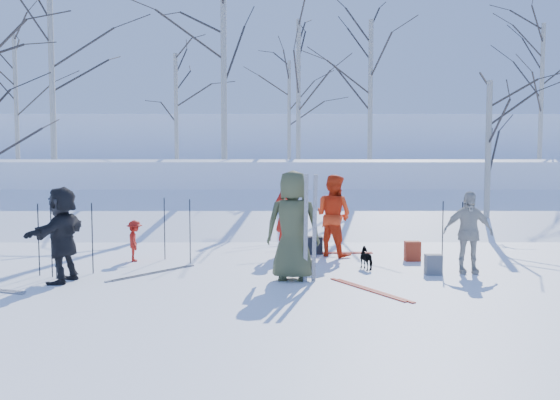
{
  "coord_description": "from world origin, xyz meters",
  "views": [
    {
      "loc": [
        -0.02,
        -10.07,
        2.11
      ],
      "look_at": [
        0.0,
        1.5,
        1.3
      ],
      "focal_mm": 35.0,
      "sensor_mm": 36.0,
      "label": 1
    }
  ],
  "objects_px": {
    "dog": "(368,258)",
    "backpack_dark": "(315,245)",
    "backpack_red": "(412,251)",
    "backpack_grey": "(433,265)",
    "skier_red_north": "(286,214)",
    "skier_red_seated": "(135,241)",
    "skier_olive_center": "(293,225)",
    "skier_grey_west": "(62,235)",
    "skier_redor_behind": "(333,215)",
    "skier_cream_east": "(468,232)"
  },
  "relations": [
    {
      "from": "dog",
      "to": "backpack_dark",
      "type": "bearing_deg",
      "value": -82.61
    },
    {
      "from": "backpack_red",
      "to": "backpack_grey",
      "type": "bearing_deg",
      "value": -88.3
    },
    {
      "from": "backpack_dark",
      "to": "dog",
      "type": "bearing_deg",
      "value": -62.81
    },
    {
      "from": "backpack_dark",
      "to": "skier_red_north",
      "type": "bearing_deg",
      "value": -176.42
    },
    {
      "from": "skier_red_seated",
      "to": "backpack_grey",
      "type": "bearing_deg",
      "value": -117.86
    },
    {
      "from": "skier_olive_center",
      "to": "skier_grey_west",
      "type": "distance_m",
      "value": 4.05
    },
    {
      "from": "skier_red_north",
      "to": "skier_redor_behind",
      "type": "relative_size",
      "value": 1.0
    },
    {
      "from": "skier_red_seated",
      "to": "backpack_red",
      "type": "relative_size",
      "value": 2.08
    },
    {
      "from": "skier_redor_behind",
      "to": "skier_cream_east",
      "type": "height_order",
      "value": "skier_redor_behind"
    },
    {
      "from": "skier_olive_center",
      "to": "backpack_grey",
      "type": "xyz_separation_m",
      "value": [
        2.64,
        0.45,
        -0.79
      ]
    },
    {
      "from": "skier_redor_behind",
      "to": "backpack_red",
      "type": "height_order",
      "value": "skier_redor_behind"
    },
    {
      "from": "backpack_red",
      "to": "dog",
      "type": "bearing_deg",
      "value": -140.7
    },
    {
      "from": "skier_olive_center",
      "to": "backpack_red",
      "type": "height_order",
      "value": "skier_olive_center"
    },
    {
      "from": "skier_red_north",
      "to": "skier_redor_behind",
      "type": "distance_m",
      "value": 1.08
    },
    {
      "from": "skier_redor_behind",
      "to": "backpack_grey",
      "type": "xyz_separation_m",
      "value": [
        1.67,
        -2.04,
        -0.72
      ]
    },
    {
      "from": "skier_red_north",
      "to": "dog",
      "type": "distance_m",
      "value": 2.46
    },
    {
      "from": "skier_redor_behind",
      "to": "dog",
      "type": "relative_size",
      "value": 3.53
    },
    {
      "from": "backpack_red",
      "to": "skier_red_seated",
      "type": "bearing_deg",
      "value": -179.68
    },
    {
      "from": "skier_olive_center",
      "to": "backpack_grey",
      "type": "bearing_deg",
      "value": -165.82
    },
    {
      "from": "skier_red_north",
      "to": "skier_cream_east",
      "type": "distance_m",
      "value": 4.02
    },
    {
      "from": "skier_cream_east",
      "to": "backpack_grey",
      "type": "distance_m",
      "value": 0.92
    },
    {
      "from": "backpack_red",
      "to": "backpack_grey",
      "type": "height_order",
      "value": "backpack_red"
    },
    {
      "from": "skier_red_seated",
      "to": "backpack_dark",
      "type": "distance_m",
      "value": 4.01
    },
    {
      "from": "backpack_dark",
      "to": "skier_cream_east",
      "type": "bearing_deg",
      "value": -38.05
    },
    {
      "from": "backpack_red",
      "to": "skier_cream_east",
      "type": "bearing_deg",
      "value": -59.95
    },
    {
      "from": "skier_olive_center",
      "to": "skier_cream_east",
      "type": "xyz_separation_m",
      "value": [
        3.33,
        0.61,
        -0.2
      ]
    },
    {
      "from": "skier_redor_behind",
      "to": "backpack_grey",
      "type": "height_order",
      "value": "skier_redor_behind"
    },
    {
      "from": "skier_redor_behind",
      "to": "skier_red_seated",
      "type": "xyz_separation_m",
      "value": [
        -4.28,
        -0.65,
        -0.48
      ]
    },
    {
      "from": "skier_cream_east",
      "to": "skier_olive_center",
      "type": "bearing_deg",
      "value": -164.99
    },
    {
      "from": "dog",
      "to": "backpack_dark",
      "type": "height_order",
      "value": "dog"
    },
    {
      "from": "backpack_grey",
      "to": "backpack_dark",
      "type": "relative_size",
      "value": 0.95
    },
    {
      "from": "dog",
      "to": "skier_cream_east",
      "type": "bearing_deg",
      "value": 148.94
    },
    {
      "from": "skier_olive_center",
      "to": "skier_red_north",
      "type": "bearing_deg",
      "value": -83.81
    },
    {
      "from": "backpack_grey",
      "to": "skier_red_north",
      "type": "bearing_deg",
      "value": 140.17
    },
    {
      "from": "skier_red_north",
      "to": "skier_redor_behind",
      "type": "xyz_separation_m",
      "value": [
        1.05,
        -0.24,
        -0.0
      ]
    },
    {
      "from": "skier_red_seated",
      "to": "skier_cream_east",
      "type": "xyz_separation_m",
      "value": [
        6.65,
        -1.23,
        0.34
      ]
    },
    {
      "from": "skier_grey_west",
      "to": "backpack_red",
      "type": "distance_m",
      "value": 6.98
    },
    {
      "from": "backpack_dark",
      "to": "skier_redor_behind",
      "type": "bearing_deg",
      "value": -35.17
    },
    {
      "from": "skier_redor_behind",
      "to": "skier_grey_west",
      "type": "height_order",
      "value": "skier_redor_behind"
    },
    {
      "from": "skier_olive_center",
      "to": "backpack_red",
      "type": "distance_m",
      "value": 3.3
    },
    {
      "from": "skier_cream_east",
      "to": "backpack_red",
      "type": "distance_m",
      "value": 1.57
    },
    {
      "from": "skier_olive_center",
      "to": "skier_redor_behind",
      "type": "distance_m",
      "value": 2.67
    },
    {
      "from": "backpack_red",
      "to": "skier_red_north",
      "type": "bearing_deg",
      "value": 162.45
    },
    {
      "from": "skier_red_seated",
      "to": "backpack_red",
      "type": "bearing_deg",
      "value": -104.39
    },
    {
      "from": "skier_red_north",
      "to": "skier_cream_east",
      "type": "xyz_separation_m",
      "value": [
        3.42,
        -2.12,
        -0.14
      ]
    },
    {
      "from": "skier_olive_center",
      "to": "skier_red_north",
      "type": "relative_size",
      "value": 1.07
    },
    {
      "from": "skier_olive_center",
      "to": "backpack_grey",
      "type": "distance_m",
      "value": 2.8
    },
    {
      "from": "skier_red_seated",
      "to": "backpack_grey",
      "type": "relative_size",
      "value": 2.3
    },
    {
      "from": "skier_cream_east",
      "to": "skier_grey_west",
      "type": "distance_m",
      "value": 7.42
    },
    {
      "from": "skier_redor_behind",
      "to": "skier_cream_east",
      "type": "xyz_separation_m",
      "value": [
        2.36,
        -1.88,
        -0.13
      ]
    }
  ]
}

